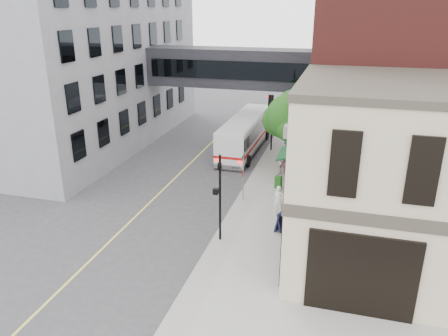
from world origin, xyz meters
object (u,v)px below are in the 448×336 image
Objects in this scene: pedestrian_b at (284,164)px; sandwich_board at (280,222)px; newspaper_box at (278,182)px; pedestrian_a at (278,200)px; pedestrian_c at (289,163)px; bus at (246,132)px.

pedestrian_b is 1.63× the size of sandwich_board.
sandwich_board reaches higher than newspaper_box.
pedestrian_a is 5.70m from pedestrian_c.
pedestrian_c is at bearing 104.46° from pedestrian_a.
pedestrian_a is 0.95× the size of pedestrian_b.
pedestrian_a is 1.55× the size of sandwich_board.
sandwich_board is (0.97, -5.62, 0.11)m from newspaper_box.
pedestrian_a is at bearing -73.58° from newspaper_box.
pedestrian_b reaches higher than newspaper_box.
pedestrian_a is at bearing -68.07° from bus.
newspaper_box is at bearing 111.58° from pedestrian_a.
bus is 12.60× the size of newspaper_box.
pedestrian_a is 3.61m from newspaper_box.
sandwich_board is at bearing -91.11° from pedestrian_c.
pedestrian_a reaches higher than newspaper_box.
pedestrian_c reaches higher than newspaper_box.
newspaper_box is at bearing -89.73° from pedestrian_b.
pedestrian_b is at bearing 113.12° from sandwich_board.
pedestrian_a is at bearing -84.39° from pedestrian_b.
pedestrian_b is (3.90, -5.10, -0.55)m from bus.
bus is 13.98m from sandwich_board.
sandwich_board is (0.43, -2.07, -0.28)m from pedestrian_a.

